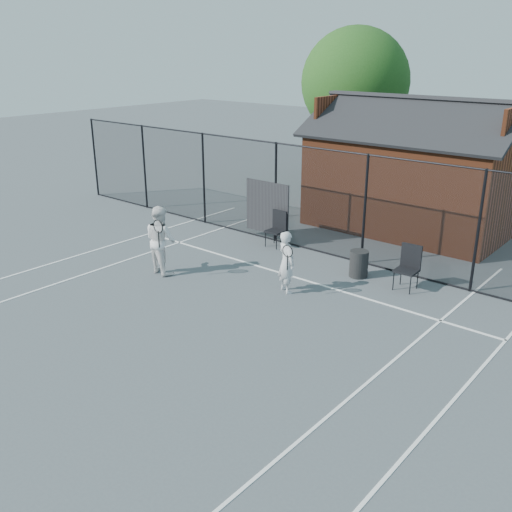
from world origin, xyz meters
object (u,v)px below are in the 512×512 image
Objects in this scene: clubhouse at (414,179)px; player_front at (286,262)px; player_back at (161,240)px; chair_left at (275,230)px; chair_right at (407,269)px; waste_bin at (359,264)px.

clubhouse reaches higher than player_front.
player_back reaches higher than chair_left.
clubhouse is 4.27× the size of player_front.
player_front is 1.47× the size of chair_left.
chair_right reaches higher than chair_left.
waste_bin is (3.11, -0.50, -0.17)m from chair_left.
chair_right is at bearing 42.56° from player_front.
player_back is at bearing -111.84° from clubhouse.
player_front reaches higher than chair_left.
player_back is 3.69m from chair_left.
clubhouse is 5.03m from chair_left.
chair_left is (-2.26, 2.47, -0.25)m from player_front.
clubhouse reaches higher than player_back.
clubhouse reaches higher than waste_bin.
chair_right is 1.32m from waste_bin.
clubhouse is 9.38× the size of waste_bin.
chair_right is at bearing -65.50° from clubhouse.
player_front is at bearing -139.72° from chair_right.
player_back is (-3.18, -7.94, -0.71)m from clubhouse.
clubhouse is at bearing 112.22° from chair_right.
player_front is 2.20× the size of waste_bin.
chair_right is at bearing 0.00° from waste_bin.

